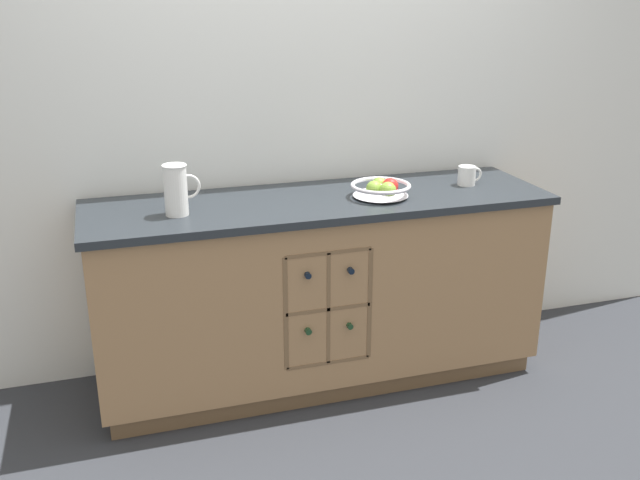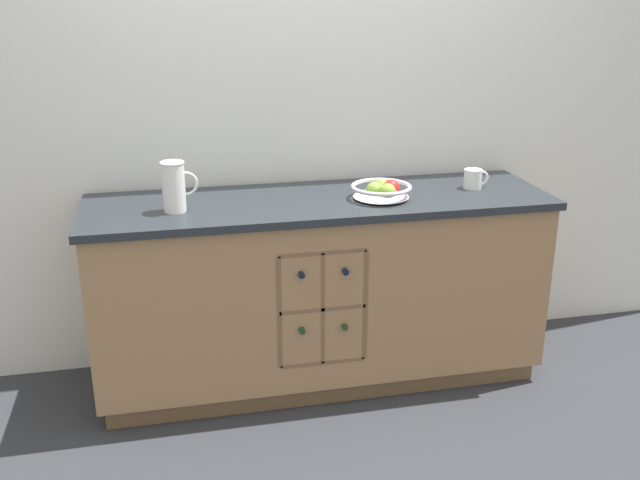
# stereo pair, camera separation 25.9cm
# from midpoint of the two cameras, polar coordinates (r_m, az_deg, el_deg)

# --- Properties ---
(ground_plane) EXTENTS (14.00, 14.00, 0.00)m
(ground_plane) POSITION_cam_midpoint_polar(r_m,az_deg,el_deg) (3.57, 2.11, -10.79)
(ground_plane) COLOR #2D3035
(back_wall) EXTENTS (4.46, 0.06, 2.55)m
(back_wall) POSITION_cam_midpoint_polar(r_m,az_deg,el_deg) (3.46, 0.90, 10.80)
(back_wall) COLOR silver
(back_wall) RESTS_ON ground_plane
(kitchen_island) EXTENTS (2.10, 0.61, 0.91)m
(kitchen_island) POSITION_cam_midpoint_polar(r_m,az_deg,el_deg) (3.36, 2.21, -4.01)
(kitchen_island) COLOR brown
(kitchen_island) RESTS_ON ground_plane
(fruit_bowl) EXTENTS (0.27, 0.27, 0.08)m
(fruit_bowl) POSITION_cam_midpoint_polar(r_m,az_deg,el_deg) (3.22, 7.28, 3.99)
(fruit_bowl) COLOR silver
(fruit_bowl) RESTS_ON kitchen_island
(white_pitcher) EXTENTS (0.15, 0.10, 0.22)m
(white_pitcher) POSITION_cam_midpoint_polar(r_m,az_deg,el_deg) (3.03, -9.19, 4.29)
(white_pitcher) COLOR white
(white_pitcher) RESTS_ON kitchen_island
(ceramic_mug) EXTENTS (0.12, 0.08, 0.09)m
(ceramic_mug) POSITION_cam_midpoint_polar(r_m,az_deg,el_deg) (3.47, 14.29, 4.75)
(ceramic_mug) COLOR white
(ceramic_mug) RESTS_ON kitchen_island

